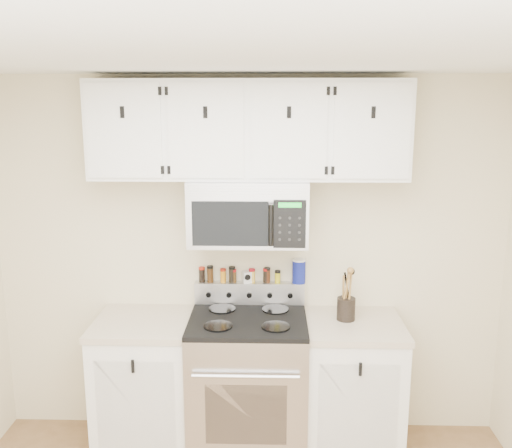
{
  "coord_description": "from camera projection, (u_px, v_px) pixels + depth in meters",
  "views": [
    {
      "loc": [
        0.15,
        -2.05,
        2.33
      ],
      "look_at": [
        0.05,
        1.45,
        1.57
      ],
      "focal_mm": 40.0,
      "sensor_mm": 36.0,
      "label": 1
    }
  ],
  "objects": [
    {
      "name": "range",
      "position": [
        248.0,
        383.0,
        3.79
      ],
      "size": [
        0.76,
        0.65,
        1.1
      ],
      "color": "#B7B7BA",
      "rests_on": "floor"
    },
    {
      "name": "microwave",
      "position": [
        248.0,
        211.0,
        3.67
      ],
      "size": [
        0.76,
        0.44,
        0.42
      ],
      "color": "#9E9EA3",
      "rests_on": "back_wall"
    },
    {
      "name": "kitchen_timer",
      "position": [
        248.0,
        277.0,
        3.93
      ],
      "size": [
        0.08,
        0.07,
        0.08
      ],
      "primitive_type": "cube",
      "rotation": [
        0.0,
        0.0,
        0.31
      ],
      "color": "white",
      "rests_on": "range"
    },
    {
      "name": "upper_cabinets",
      "position": [
        248.0,
        130.0,
        3.59
      ],
      "size": [
        2.0,
        0.35,
        0.62
      ],
      "color": "white",
      "rests_on": "back_wall"
    },
    {
      "name": "spice_jar_0",
      "position": [
        202.0,
        274.0,
        3.93
      ],
      "size": [
        0.04,
        0.04,
        0.11
      ],
      "color": "black",
      "rests_on": "range"
    },
    {
      "name": "salt_canister",
      "position": [
        299.0,
        271.0,
        3.91
      ],
      "size": [
        0.09,
        0.09,
        0.17
      ],
      "color": "navy",
      "rests_on": "range"
    },
    {
      "name": "spice_jar_3",
      "position": [
        232.0,
        274.0,
        3.93
      ],
      "size": [
        0.04,
        0.04,
        0.11
      ],
      "color": "black",
      "rests_on": "range"
    },
    {
      "name": "spice_jar_4",
      "position": [
        234.0,
        276.0,
        3.93
      ],
      "size": [
        0.04,
        0.04,
        0.09
      ],
      "color": "#472D11",
      "rests_on": "range"
    },
    {
      "name": "base_cabinet_left",
      "position": [
        146.0,
        384.0,
        3.84
      ],
      "size": [
        0.64,
        0.62,
        0.92
      ],
      "color": "white",
      "rests_on": "floor"
    },
    {
      "name": "back_wall",
      "position": [
        250.0,
        260.0,
        3.94
      ],
      "size": [
        3.5,
        0.01,
        2.5
      ],
      "primitive_type": "cube",
      "color": "beige",
      "rests_on": "floor"
    },
    {
      "name": "spice_jar_1",
      "position": [
        210.0,
        274.0,
        3.93
      ],
      "size": [
        0.04,
        0.04,
        0.12
      ],
      "color": "#3F250F",
      "rests_on": "range"
    },
    {
      "name": "spice_jar_2",
      "position": [
        223.0,
        275.0,
        3.93
      ],
      "size": [
        0.04,
        0.04,
        0.1
      ],
      "color": "orange",
      "rests_on": "range"
    },
    {
      "name": "spice_jar_6",
      "position": [
        266.0,
        275.0,
        3.92
      ],
      "size": [
        0.04,
        0.04,
        0.1
      ],
      "color": "black",
      "rests_on": "range"
    },
    {
      "name": "spice_jar_5",
      "position": [
        252.0,
        276.0,
        3.93
      ],
      "size": [
        0.04,
        0.04,
        0.1
      ],
      "color": "yellow",
      "rests_on": "range"
    },
    {
      "name": "spice_jar_8",
      "position": [
        278.0,
        276.0,
        3.92
      ],
      "size": [
        0.04,
        0.04,
        0.09
      ],
      "color": "gold",
      "rests_on": "range"
    },
    {
      "name": "ceiling",
      "position": [
        229.0,
        52.0,
        1.97
      ],
      "size": [
        3.5,
        3.5,
        0.01
      ],
      "primitive_type": "cube",
      "color": "white",
      "rests_on": "back_wall"
    },
    {
      "name": "spice_jar_7",
      "position": [
        267.0,
        275.0,
        3.92
      ],
      "size": [
        0.04,
        0.04,
        0.11
      ],
      "color": "#442110",
      "rests_on": "range"
    },
    {
      "name": "utensil_crock",
      "position": [
        346.0,
        307.0,
        3.73
      ],
      "size": [
        0.12,
        0.12,
        0.35
      ],
      "color": "black",
      "rests_on": "base_cabinet_right"
    },
    {
      "name": "base_cabinet_right",
      "position": [
        351.0,
        387.0,
        3.8
      ],
      "size": [
        0.64,
        0.62,
        0.92
      ],
      "color": "white",
      "rests_on": "floor"
    }
  ]
}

